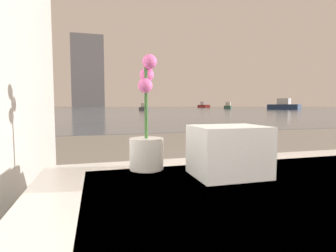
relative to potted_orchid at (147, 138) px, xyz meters
name	(u,v)px	position (x,y,z in m)	size (l,w,h in m)	color
potted_orchid	(147,138)	(0.00, 0.00, 0.00)	(0.12, 0.12, 0.40)	silver
towel_stack	(228,151)	(0.24, -0.15, -0.03)	(0.22, 0.18, 0.16)	white
harbor_water	(99,109)	(0.46, 61.03, -0.65)	(180.00, 110.00, 0.01)	slate
harbor_boat_2	(228,106)	(28.08, 51.67, -0.11)	(3.40, 4.18, 1.53)	#335647
harbor_boat_3	(204,106)	(35.26, 82.17, 0.08)	(2.41, 5.64, 2.05)	maroon
harbor_boat_4	(144,108)	(6.91, 38.61, -0.25)	(2.01, 3.14, 1.11)	#4C4C51
harbor_boat_5	(284,106)	(32.94, 39.73, 0.08)	(4.34, 5.67, 2.05)	navy
skyline_tower_1	(28,51)	(-25.92, 117.03, 22.04)	(8.96, 9.30, 45.39)	gray
skyline_tower_2	(88,72)	(-3.15, 117.03, 14.31)	(13.14, 9.00, 29.92)	slate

